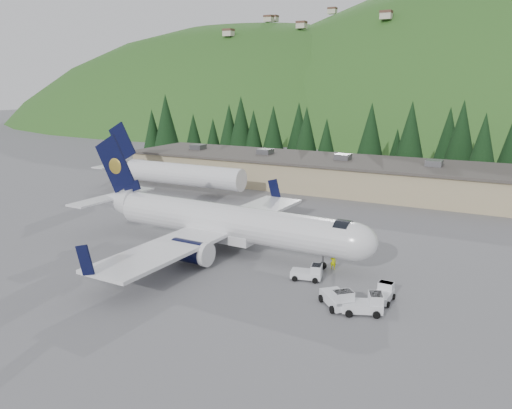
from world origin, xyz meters
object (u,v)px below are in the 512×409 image
object	(u,v)px
baggage_tug_a	(309,273)
baggage_tug_b	(338,299)
baggage_tug_d	(366,304)
airliner	(222,222)
second_airliner	(170,172)
baggage_tug_c	(384,293)
ramp_worker	(333,262)
terminal_building	(315,172)

from	to	relation	value
baggage_tug_a	baggage_tug_b	bearing A→B (deg)	-58.80
baggage_tug_d	baggage_tug_b	bearing A→B (deg)	159.85
airliner	second_airliner	distance (m)	32.44
baggage_tug_c	ramp_worker	world-z (taller)	ramp_worker
baggage_tug_a	baggage_tug_d	size ratio (longest dim) A/B	0.87
airliner	baggage_tug_b	xyz separation A→B (m)	(16.04, -8.05, -2.39)
baggage_tug_b	terminal_building	distance (m)	50.20
airliner	terminal_building	distance (m)	38.17
baggage_tug_b	terminal_building	world-z (taller)	terminal_building
baggage_tug_a	second_airliner	bearing A→B (deg)	131.55
second_airliner	baggage_tug_c	xyz separation A→B (m)	(42.81, -26.83, -2.69)
baggage_tug_b	baggage_tug_c	size ratio (longest dim) A/B	1.33
second_airliner	baggage_tug_b	xyz separation A→B (m)	(39.91, -30.01, -2.53)
baggage_tug_b	airliner	bearing A→B (deg)	-160.40
baggage_tug_c	baggage_tug_d	size ratio (longest dim) A/B	0.75
second_airliner	baggage_tug_a	size ratio (longest dim) A/B	8.95
baggage_tug_d	baggage_tug_a	bearing A→B (deg)	123.89
airliner	terminal_building	size ratio (longest dim) A/B	0.51
second_airliner	baggage_tug_b	distance (m)	50.00
second_airliner	terminal_building	world-z (taller)	second_airliner
baggage_tug_c	second_airliner	bearing A→B (deg)	59.80
terminal_building	airliner	bearing A→B (deg)	-84.05
baggage_tug_a	airliner	bearing A→B (deg)	150.40
ramp_worker	terminal_building	bearing A→B (deg)	-68.84
airliner	baggage_tug_d	bearing A→B (deg)	-21.54
ramp_worker	baggage_tug_c	bearing A→B (deg)	138.65
terminal_building	baggage_tug_d	world-z (taller)	terminal_building
baggage_tug_b	baggage_tug_d	bearing A→B (deg)	48.27
airliner	ramp_worker	xyz separation A→B (m)	(12.74, 0.10, -2.39)
terminal_building	baggage_tug_d	bearing A→B (deg)	-64.17
airliner	baggage_tug_a	world-z (taller)	airliner
airliner	baggage_tug_c	world-z (taller)	airliner
airliner	ramp_worker	bearing A→B (deg)	2.45
baggage_tug_a	baggage_tug_d	world-z (taller)	baggage_tug_d
airliner	second_airliner	world-z (taller)	airliner
airliner	baggage_tug_b	world-z (taller)	airliner
baggage_tug_b	ramp_worker	xyz separation A→B (m)	(-3.30, 8.14, -0.00)
airliner	baggage_tug_a	xyz separation A→B (m)	(11.67, -3.52, -2.51)
baggage_tug_c	airliner	bearing A→B (deg)	77.46
second_airliner	baggage_tug_d	xyz separation A→B (m)	(42.15, -29.93, -2.56)
baggage_tug_a	baggage_tug_d	distance (m)	7.96
baggage_tug_d	second_airliner	bearing A→B (deg)	122.45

